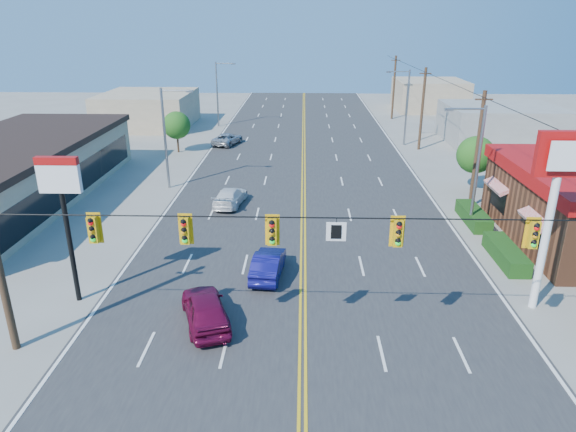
{
  "coord_description": "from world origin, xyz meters",
  "views": [
    {
      "loc": [
        -0.07,
        -17.75,
        12.87
      ],
      "look_at": [
        -0.9,
        10.05,
        2.2
      ],
      "focal_mm": 32.0,
      "sensor_mm": 36.0,
      "label": 1
    }
  ],
  "objects_px": {
    "kfc_pylon": "(555,186)",
    "car_white": "(230,197)",
    "signal_span": "(301,245)",
    "pizza_hut_sign": "(63,200)",
    "car_magenta": "(205,310)",
    "car_blue": "(268,265)",
    "car_silver": "(228,139)"
  },
  "relations": [
    {
      "from": "kfc_pylon",
      "to": "car_white",
      "type": "height_order",
      "value": "kfc_pylon"
    },
    {
      "from": "kfc_pylon",
      "to": "pizza_hut_sign",
      "type": "distance_m",
      "value": 22.02
    },
    {
      "from": "signal_span",
      "to": "kfc_pylon",
      "type": "height_order",
      "value": "signal_span"
    },
    {
      "from": "signal_span",
      "to": "car_white",
      "type": "height_order",
      "value": "signal_span"
    },
    {
      "from": "pizza_hut_sign",
      "to": "car_magenta",
      "type": "relative_size",
      "value": 1.54
    },
    {
      "from": "car_silver",
      "to": "car_white",
      "type": "bearing_deg",
      "value": 116.1
    },
    {
      "from": "car_magenta",
      "to": "pizza_hut_sign",
      "type": "bearing_deg",
      "value": -35.94
    },
    {
      "from": "signal_span",
      "to": "pizza_hut_sign",
      "type": "xyz_separation_m",
      "value": [
        -10.88,
        4.0,
        0.3
      ]
    },
    {
      "from": "signal_span",
      "to": "kfc_pylon",
      "type": "xyz_separation_m",
      "value": [
        11.12,
        4.0,
        1.16
      ]
    },
    {
      "from": "signal_span",
      "to": "car_blue",
      "type": "height_order",
      "value": "signal_span"
    },
    {
      "from": "signal_span",
      "to": "car_blue",
      "type": "distance_m",
      "value": 8.11
    },
    {
      "from": "signal_span",
      "to": "car_magenta",
      "type": "relative_size",
      "value": 5.48
    },
    {
      "from": "signal_span",
      "to": "pizza_hut_sign",
      "type": "bearing_deg",
      "value": 159.81
    },
    {
      "from": "car_blue",
      "to": "car_silver",
      "type": "height_order",
      "value": "car_blue"
    },
    {
      "from": "kfc_pylon",
      "to": "signal_span",
      "type": "bearing_deg",
      "value": -160.22
    },
    {
      "from": "pizza_hut_sign",
      "to": "car_white",
      "type": "bearing_deg",
      "value": 67.98
    },
    {
      "from": "signal_span",
      "to": "pizza_hut_sign",
      "type": "distance_m",
      "value": 11.6
    },
    {
      "from": "kfc_pylon",
      "to": "car_magenta",
      "type": "distance_m",
      "value": 16.37
    },
    {
      "from": "kfc_pylon",
      "to": "pizza_hut_sign",
      "type": "bearing_deg",
      "value": 180.0
    },
    {
      "from": "kfc_pylon",
      "to": "car_white",
      "type": "bearing_deg",
      "value": 139.83
    },
    {
      "from": "car_silver",
      "to": "car_magenta",
      "type": "bearing_deg",
      "value": 113.95
    },
    {
      "from": "car_magenta",
      "to": "car_white",
      "type": "xyz_separation_m",
      "value": [
        -1.04,
        15.85,
        -0.12
      ]
    },
    {
      "from": "car_magenta",
      "to": "kfc_pylon",
      "type": "bearing_deg",
      "value": 168.24
    },
    {
      "from": "car_white",
      "to": "car_magenta",
      "type": "bearing_deg",
      "value": 101.62
    },
    {
      "from": "car_blue",
      "to": "car_silver",
      "type": "relative_size",
      "value": 0.91
    },
    {
      "from": "kfc_pylon",
      "to": "car_white",
      "type": "relative_size",
      "value": 1.93
    },
    {
      "from": "kfc_pylon",
      "to": "car_silver",
      "type": "distance_m",
      "value": 38.93
    },
    {
      "from": "kfc_pylon",
      "to": "car_white",
      "type": "xyz_separation_m",
      "value": [
        -16.4,
        13.85,
        -5.4
      ]
    },
    {
      "from": "car_magenta",
      "to": "car_blue",
      "type": "relative_size",
      "value": 1.08
    },
    {
      "from": "kfc_pylon",
      "to": "car_magenta",
      "type": "height_order",
      "value": "kfc_pylon"
    },
    {
      "from": "pizza_hut_sign",
      "to": "car_white",
      "type": "distance_m",
      "value": 15.61
    },
    {
      "from": "car_silver",
      "to": "kfc_pylon",
      "type": "bearing_deg",
      "value": 137.64
    }
  ]
}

